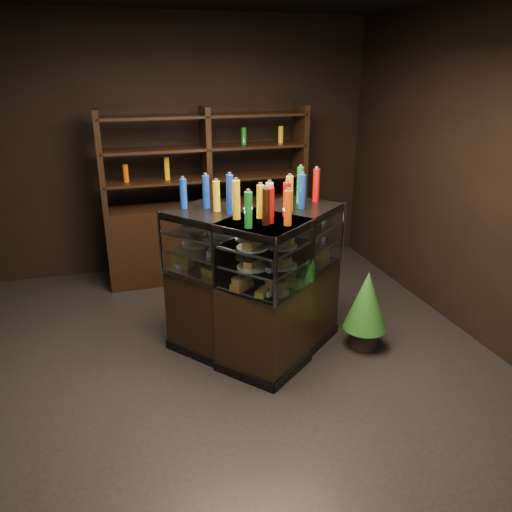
{
  "coord_description": "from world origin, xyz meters",
  "views": [
    {
      "loc": [
        -0.62,
        -3.59,
        2.4
      ],
      "look_at": [
        0.42,
        0.04,
        0.97
      ],
      "focal_mm": 35.0,
      "sensor_mm": 36.0,
      "label": 1
    }
  ],
  "objects": [
    {
      "name": "ground",
      "position": [
        0.0,
        0.0,
        0.0
      ],
      "size": [
        5.0,
        5.0,
        0.0
      ],
      "primitive_type": "plane",
      "color": "black",
      "rests_on": "ground"
    },
    {
      "name": "room_shell",
      "position": [
        0.0,
        0.0,
        1.94
      ],
      "size": [
        5.02,
        5.02,
        3.01
      ],
      "color": "black",
      "rests_on": "ground"
    },
    {
      "name": "display_case",
      "position": [
        0.47,
        0.15,
        0.44
      ],
      "size": [
        1.64,
        1.3,
        1.3
      ],
      "rotation": [
        0.0,
        0.0,
        -0.09
      ],
      "color": "black",
      "rests_on": "ground"
    },
    {
      "name": "food_display",
      "position": [
        0.47,
        0.15,
        1.0
      ],
      "size": [
        1.29,
        0.96,
        0.41
      ],
      "color": "#DA954E",
      "rests_on": "display_case"
    },
    {
      "name": "bottles_top",
      "position": [
        0.47,
        0.15,
        1.43
      ],
      "size": [
        1.12,
        0.82,
        0.3
      ],
      "color": "#D8590A",
      "rests_on": "display_case"
    },
    {
      "name": "potted_conifer",
      "position": [
        1.42,
        -0.02,
        0.48
      ],
      "size": [
        0.39,
        0.39,
        0.84
      ],
      "rotation": [
        0.0,
        0.0,
        -0.16
      ],
      "color": "black",
      "rests_on": "ground"
    },
    {
      "name": "back_shelving",
      "position": [
        0.4,
        2.05,
        0.61
      ],
      "size": [
        2.38,
        0.48,
        2.0
      ],
      "rotation": [
        0.0,
        0.0,
        0.03
      ],
      "color": "black",
      "rests_on": "ground"
    }
  ]
}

